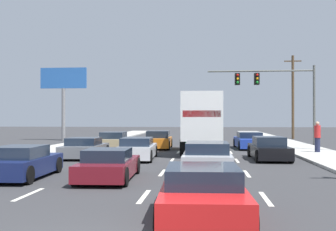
% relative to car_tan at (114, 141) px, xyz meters
% --- Properties ---
extents(ground_plane, '(140.00, 140.00, 0.00)m').
position_rel_car_tan_xyz_m(ground_plane, '(4.92, 1.74, -0.56)').
color(ground_plane, '#333335').
extents(sidewalk_right, '(3.15, 80.00, 0.14)m').
position_rel_car_tan_xyz_m(sidewalk_right, '(13.45, -3.26, -0.49)').
color(sidewalk_right, '#B2AFA8').
rests_on(sidewalk_right, ground_plane).
extents(sidewalk_left, '(3.15, 80.00, 0.14)m').
position_rel_car_tan_xyz_m(sidewalk_left, '(-3.60, -3.26, -0.49)').
color(sidewalk_left, '#B2AFA8').
rests_on(sidewalk_left, ground_plane).
extents(lane_markings, '(6.94, 57.00, 0.01)m').
position_rel_car_tan_xyz_m(lane_markings, '(4.92, -0.29, -0.56)').
color(lane_markings, silver).
rests_on(lane_markings, ground_plane).
extents(car_tan, '(2.09, 4.25, 1.22)m').
position_rel_car_tan_xyz_m(car_tan, '(0.00, 0.00, 0.00)').
color(car_tan, tan).
rests_on(car_tan, ground_plane).
extents(car_gray, '(2.01, 4.05, 1.14)m').
position_rel_car_tan_xyz_m(car_gray, '(-0.04, -7.15, -0.03)').
color(car_gray, slate).
rests_on(car_gray, ground_plane).
extents(car_navy, '(1.94, 4.06, 1.20)m').
position_rel_car_tan_xyz_m(car_navy, '(-0.11, -14.72, -0.00)').
color(car_navy, '#141E4C').
rests_on(car_navy, ground_plane).
extents(car_orange, '(1.97, 4.04, 1.30)m').
position_rel_car_tan_xyz_m(car_orange, '(3.26, 0.14, 0.04)').
color(car_orange, orange).
rests_on(car_orange, ground_plane).
extents(car_white, '(2.01, 4.32, 1.19)m').
position_rel_car_tan_xyz_m(car_white, '(3.03, -7.69, -0.01)').
color(car_white, white).
rests_on(car_white, ground_plane).
extents(car_maroon, '(1.97, 4.23, 1.13)m').
position_rel_car_tan_xyz_m(car_maroon, '(3.18, -14.78, -0.05)').
color(car_maroon, maroon).
rests_on(car_maroon, ground_plane).
extents(box_truck, '(2.63, 8.01, 3.70)m').
position_rel_car_tan_xyz_m(box_truck, '(6.41, -3.53, 1.54)').
color(box_truck, white).
rests_on(box_truck, ground_plane).
extents(car_silver, '(1.99, 4.54, 1.26)m').
position_rel_car_tan_xyz_m(car_silver, '(6.74, -12.60, 0.03)').
color(car_silver, '#B7BABF').
rests_on(car_silver, ground_plane).
extents(car_red, '(2.04, 4.19, 1.15)m').
position_rel_car_tan_xyz_m(car_red, '(6.60, -20.06, -0.02)').
color(car_red, red).
rests_on(car_red, ground_plane).
extents(car_blue, '(2.06, 4.63, 1.20)m').
position_rel_car_tan_xyz_m(car_blue, '(9.89, 0.72, -0.01)').
color(car_blue, '#1E389E').
rests_on(car_blue, ground_plane).
extents(car_black, '(1.89, 4.35, 1.24)m').
position_rel_car_tan_xyz_m(car_black, '(10.07, -7.12, -0.00)').
color(car_black, black).
rests_on(car_black, ground_plane).
extents(traffic_signal_mast, '(8.68, 0.69, 6.51)m').
position_rel_car_tan_xyz_m(traffic_signal_mast, '(11.86, 4.40, 4.36)').
color(traffic_signal_mast, '#595B56').
rests_on(traffic_signal_mast, ground_plane).
extents(utility_pole_far, '(1.80, 0.28, 8.93)m').
position_rel_car_tan_xyz_m(utility_pole_far, '(16.05, 15.04, 4.04)').
color(utility_pole_far, brown).
rests_on(utility_pole_far, ground_plane).
extents(roadside_billboard, '(4.62, 0.36, 7.20)m').
position_rel_car_tan_xyz_m(roadside_billboard, '(-7.25, 9.56, 4.68)').
color(roadside_billboard, slate).
rests_on(roadside_billboard, ground_plane).
extents(pedestrian_near_corner, '(0.38, 0.38, 1.88)m').
position_rel_car_tan_xyz_m(pedestrian_near_corner, '(13.55, -3.58, 0.52)').
color(pedestrian_near_corner, '#1E233F').
rests_on(pedestrian_near_corner, sidewalk_right).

